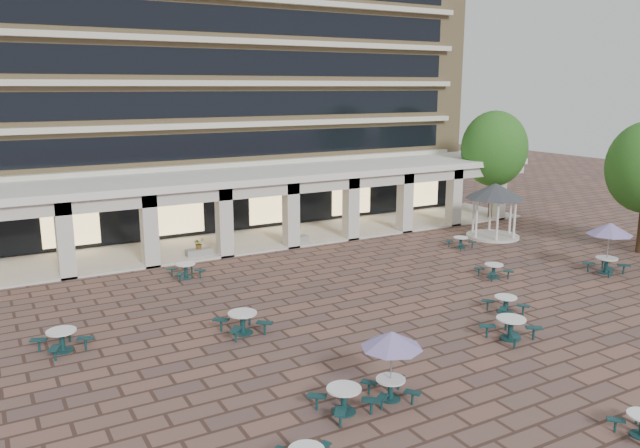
{
  "coord_description": "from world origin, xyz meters",
  "views": [
    {
      "loc": [
        -14.19,
        -20.29,
        9.49
      ],
      "look_at": [
        -1.16,
        3.0,
        3.6
      ],
      "focal_mm": 35.0,
      "sensor_mm": 36.0,
      "label": 1
    }
  ],
  "objects_px": {
    "picnic_table_2": "(511,326)",
    "planter_left": "(199,250)",
    "gazebo": "(495,197)",
    "planter_right": "(296,236)"
  },
  "relations": [
    {
      "from": "picnic_table_2",
      "to": "planter_left",
      "type": "distance_m",
      "value": 18.4
    },
    {
      "from": "gazebo",
      "to": "planter_left",
      "type": "xyz_separation_m",
      "value": [
        -18.04,
        4.59,
        -2.21
      ]
    },
    {
      "from": "gazebo",
      "to": "planter_right",
      "type": "distance_m",
      "value": 12.91
    },
    {
      "from": "picnic_table_2",
      "to": "gazebo",
      "type": "relative_size",
      "value": 0.56
    },
    {
      "from": "planter_right",
      "to": "gazebo",
      "type": "bearing_deg",
      "value": -21.15
    },
    {
      "from": "planter_left",
      "to": "picnic_table_2",
      "type": "bearing_deg",
      "value": -68.82
    },
    {
      "from": "picnic_table_2",
      "to": "planter_left",
      "type": "relative_size",
      "value": 1.41
    },
    {
      "from": "gazebo",
      "to": "planter_right",
      "type": "relative_size",
      "value": 2.5
    },
    {
      "from": "picnic_table_2",
      "to": "planter_right",
      "type": "distance_m",
      "value": 17.17
    },
    {
      "from": "planter_left",
      "to": "planter_right",
      "type": "xyz_separation_m",
      "value": [
        6.16,
        0.0,
        0.07
      ]
    }
  ]
}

